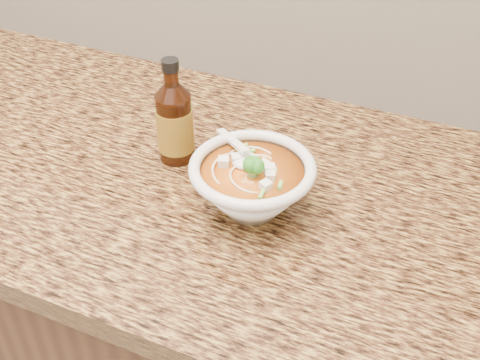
% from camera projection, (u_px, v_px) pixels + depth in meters
% --- Properties ---
extents(cabinet, '(4.00, 0.65, 0.86)m').
position_uv_depth(cabinet, '(137.00, 313.00, 1.36)').
color(cabinet, '#351D0F').
rests_on(cabinet, ground).
extents(counter_slab, '(4.00, 0.68, 0.04)m').
position_uv_depth(counter_slab, '(111.00, 152.00, 1.09)').
color(counter_slab, '#A8873D').
rests_on(counter_slab, cabinet).
extents(soup_bowl, '(0.19, 0.19, 0.11)m').
position_uv_depth(soup_bowl, '(252.00, 185.00, 0.91)').
color(soup_bowl, silver).
rests_on(soup_bowl, counter_slab).
extents(hot_sauce_bottle, '(0.08, 0.08, 0.19)m').
position_uv_depth(hot_sauce_bottle, '(175.00, 123.00, 1.00)').
color(hot_sauce_bottle, '#3A1707').
rests_on(hot_sauce_bottle, counter_slab).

